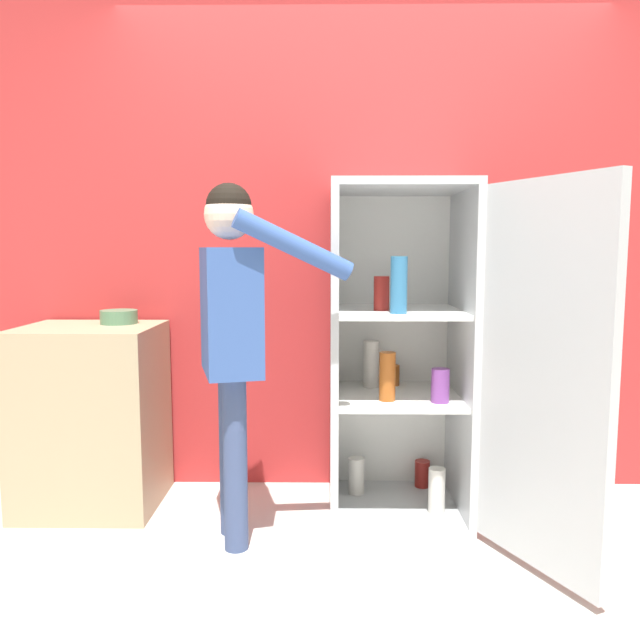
% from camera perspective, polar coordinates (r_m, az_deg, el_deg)
% --- Properties ---
extents(ground_plane, '(12.00, 12.00, 0.00)m').
position_cam_1_polar(ground_plane, '(2.67, 4.65, -22.01)').
color(ground_plane, beige).
extents(wall_back, '(7.00, 0.06, 2.55)m').
position_cam_1_polar(wall_back, '(3.33, 3.71, 6.50)').
color(wall_back, '#B72D2D').
rests_on(wall_back, ground_plane).
extents(refrigerator, '(0.97, 1.22, 1.58)m').
position_cam_1_polar(refrigerator, '(2.95, 9.37, -3.30)').
color(refrigerator, '#B7BABC').
rests_on(refrigerator, ground_plane).
extents(person, '(0.68, 0.51, 1.55)m').
position_cam_1_polar(person, '(2.66, -7.99, 0.19)').
color(person, '#384770').
rests_on(person, ground_plane).
extents(counter, '(0.65, 0.56, 0.90)m').
position_cam_1_polar(counter, '(3.32, -20.13, -8.28)').
color(counter, tan).
rests_on(counter, ground_plane).
extents(bowl, '(0.18, 0.18, 0.07)m').
position_cam_1_polar(bowl, '(3.29, -17.91, 0.27)').
color(bowl, '#517F5B').
rests_on(bowl, counter).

